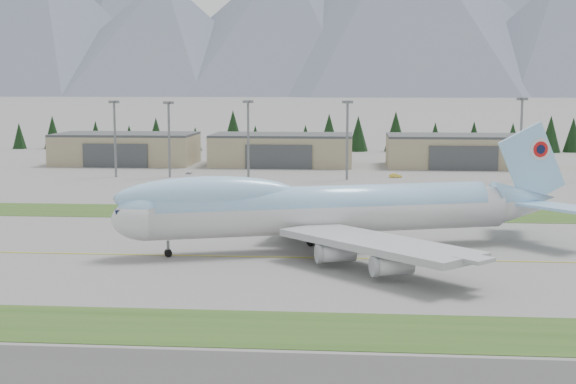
# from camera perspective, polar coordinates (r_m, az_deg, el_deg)

# --- Properties ---
(ground) EXTENTS (7000.00, 7000.00, 0.00)m
(ground) POSITION_cam_1_polar(r_m,az_deg,el_deg) (128.15, 0.18, -4.68)
(ground) COLOR slate
(ground) RESTS_ON ground
(grass_strip_near) EXTENTS (400.00, 14.00, 0.08)m
(grass_strip_near) POSITION_cam_1_polar(r_m,az_deg,el_deg) (91.54, -1.76, -9.71)
(grass_strip_near) COLOR #2C4E1B
(grass_strip_near) RESTS_ON ground
(grass_strip_far) EXTENTS (400.00, 18.00, 0.08)m
(grass_strip_far) POSITION_cam_1_polar(r_m,az_deg,el_deg) (172.29, 1.39, -1.52)
(grass_strip_far) COLOR #2C4E1B
(grass_strip_far) RESTS_ON ground
(taxiway_line_main) EXTENTS (400.00, 0.40, 0.02)m
(taxiway_line_main) POSITION_cam_1_polar(r_m,az_deg,el_deg) (128.15, 0.18, -4.68)
(taxiway_line_main) COLOR gold
(taxiway_line_main) RESTS_ON ground
(boeing_747_freighter) EXTENTS (79.52, 65.77, 21.02)m
(boeing_747_freighter) POSITION_cam_1_polar(r_m,az_deg,el_deg) (133.43, 2.70, -1.18)
(boeing_747_freighter) COLOR silver
(boeing_747_freighter) RESTS_ON ground
(hangar_left) EXTENTS (48.00, 26.60, 10.80)m
(hangar_left) POSITION_cam_1_polar(r_m,az_deg,el_deg) (286.99, -11.43, 3.05)
(hangar_left) COLOR tan
(hangar_left) RESTS_ON ground
(hangar_center) EXTENTS (48.00, 26.60, 10.80)m
(hangar_center) POSITION_cam_1_polar(r_m,az_deg,el_deg) (276.73, -0.41, 3.04)
(hangar_center) COLOR tan
(hangar_center) RESTS_ON ground
(hangar_right) EXTENTS (48.00, 26.60, 10.80)m
(hangar_right) POSITION_cam_1_polar(r_m,az_deg,el_deg) (277.80, 12.02, 2.89)
(hangar_right) COLOR tan
(hangar_right) RESTS_ON ground
(floodlight_masts) EXTENTS (143.24, 8.57, 23.86)m
(floodlight_masts) POSITION_cam_1_polar(r_m,az_deg,el_deg) (235.83, 3.07, 4.84)
(floodlight_masts) COLOR slate
(floodlight_masts) RESTS_ON ground
(service_vehicle_a) EXTENTS (1.59, 3.71, 1.25)m
(service_vehicle_a) POSITION_cam_1_polar(r_m,az_deg,el_deg) (251.85, -7.05, 1.30)
(service_vehicle_a) COLOR white
(service_vehicle_a) RESTS_ON ground
(service_vehicle_b) EXTENTS (3.91, 1.97, 1.23)m
(service_vehicle_b) POSITION_cam_1_polar(r_m,az_deg,el_deg) (241.27, 7.64, 1.02)
(service_vehicle_b) COLOR gold
(service_vehicle_b) RESTS_ON ground
(service_vehicle_c) EXTENTS (2.03, 4.55, 1.30)m
(service_vehicle_c) POSITION_cam_1_polar(r_m,az_deg,el_deg) (257.93, 16.78, 1.18)
(service_vehicle_c) COLOR silver
(service_vehicle_c) RESTS_ON ground
(conifer_belt) EXTENTS (275.11, 15.20, 17.00)m
(conifer_belt) POSITION_cam_1_polar(r_m,az_deg,el_deg) (337.91, 4.31, 4.13)
(conifer_belt) COLOR black
(conifer_belt) RESTS_ON ground
(mountain_ridge_front) EXTENTS (4192.44, 1233.07, 517.97)m
(mountain_ridge_front) POSITION_cam_1_polar(r_m,az_deg,el_deg) (2383.48, 5.76, 12.20)
(mountain_ridge_front) COLOR slate
(mountain_ridge_front) RESTS_ON ground
(mountain_ridge_rear) EXTENTS (4459.20, 1041.70, 520.85)m
(mountain_ridge_rear) POSITION_cam_1_polar(r_m,az_deg,el_deg) (3049.28, 10.85, 11.72)
(mountain_ridge_rear) COLOR slate
(mountain_ridge_rear) RESTS_ON ground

